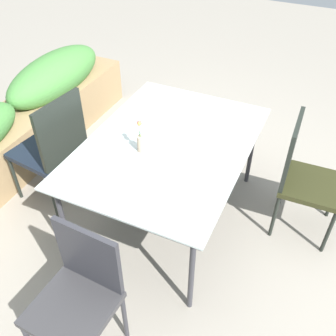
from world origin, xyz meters
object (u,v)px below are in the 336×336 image
chair_end_left (79,292)px  chair_near_right (303,173)px  dining_table (168,148)px  planter_box (17,125)px  flower_vase (140,139)px  chair_far_side (53,145)px

chair_end_left → chair_near_right: bearing=-118.9°
dining_table → planter_box: 1.63m
dining_table → planter_box: bearing=85.5°
dining_table → flower_vase: flower_vase is taller
dining_table → chair_end_left: (-1.14, -0.00, -0.18)m
dining_table → chair_near_right: bearing=-69.7°
dining_table → chair_near_right: 1.00m
chair_end_left → flower_vase: flower_vase is taller
dining_table → flower_vase: 0.25m
planter_box → chair_near_right: bearing=-85.1°
dining_table → chair_end_left: 1.16m
chair_near_right → flower_vase: flower_vase is taller
flower_vase → chair_end_left: bearing=-172.0°
chair_end_left → flower_vase: (0.99, 0.14, 0.32)m
chair_end_left → flower_vase: size_ratio=3.77×
chair_end_left → planter_box: 2.04m
chair_near_right → chair_far_side: bearing=-76.2°
chair_near_right → planter_box: 2.53m
chair_far_side → planter_box: chair_far_side is taller
chair_far_side → chair_end_left: size_ratio=1.10×
chair_far_side → flower_vase: 0.83m
dining_table → planter_box: size_ratio=0.54×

